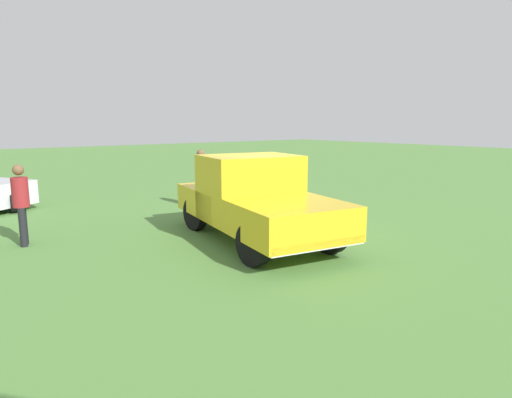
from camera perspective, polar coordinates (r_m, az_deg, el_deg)
ground_plane at (r=10.11m, az=1.23°, el=-4.42°), size 80.00×80.00×0.00m
pickup_truck at (r=9.41m, az=-0.34°, el=0.31°), size 4.96×2.80×1.81m
person_bystander at (r=10.10m, az=-28.13°, el=-0.17°), size 0.39×0.39×1.67m
person_visitor at (r=13.01m, az=-7.13°, el=3.09°), size 0.43×0.43×1.73m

